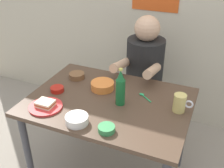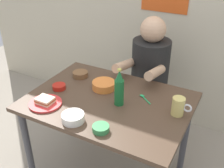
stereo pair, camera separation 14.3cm
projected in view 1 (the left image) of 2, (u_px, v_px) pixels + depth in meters
The scene contains 13 objects.
dining_table at pixel (109, 111), 1.91m from camera, with size 1.10×0.80×0.74m.
stool at pixel (142, 103), 2.54m from camera, with size 0.34×0.34×0.45m.
person_seated at pixel (145, 63), 2.32m from camera, with size 0.33×0.56×0.72m.
plate_orange at pixel (46, 107), 1.78m from camera, with size 0.22×0.22×0.01m, color red.
sandwich at pixel (45, 104), 1.76m from camera, with size 0.11×0.09×0.04m.
beer_mug at pixel (180, 103), 1.72m from camera, with size 0.13×0.08×0.12m.
beer_bottle at pixel (120, 88), 1.76m from camera, with size 0.06×0.06×0.26m.
dip_bowl_green at pixel (106, 128), 1.56m from camera, with size 0.10×0.10×0.03m.
rice_bowl_white at pixel (77, 119), 1.63m from camera, with size 0.14×0.14×0.05m.
condiment_bowl_brown at pixel (77, 75), 2.12m from camera, with size 0.12×0.12×0.04m.
sambal_bowl_red at pixel (57, 89), 1.95m from camera, with size 0.10×0.10×0.03m.
soup_bowl_orange at pixel (102, 85), 1.98m from camera, with size 0.17×0.17×0.05m.
spoon at pixel (144, 96), 1.90m from camera, with size 0.11×0.08×0.01m.
Camera 1 is at (0.63, -1.43, 1.76)m, focal length 43.56 mm.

